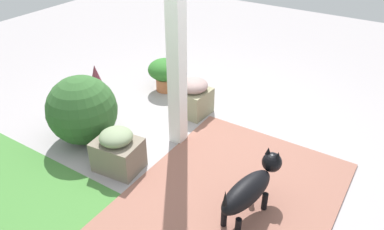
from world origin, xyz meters
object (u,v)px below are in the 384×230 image
stone_planter_mid (118,151)px  stone_planter_nearest (193,97)px  terracotta_pot_spiky (97,85)px  porch_pillar (176,38)px  round_shrub (82,110)px  terracotta_pot_broad (165,72)px  dog (251,188)px

stone_planter_mid → stone_planter_nearest: bearing=-92.2°
terracotta_pot_spiky → stone_planter_nearest: bearing=-159.1°
porch_pillar → round_shrub: (0.91, 0.56, -0.84)m
terracotta_pot_broad → dog: size_ratio=0.61×
stone_planter_mid → round_shrub: size_ratio=0.64×
terracotta_pot_spiky → terracotta_pot_broad: terracotta_pot_spiky is taller
stone_planter_nearest → terracotta_pot_spiky: bearing=20.9°
stone_planter_nearest → round_shrub: round_shrub is taller
stone_planter_nearest → dog: dog is taller
stone_planter_nearest → stone_planter_mid: stone_planter_nearest is taller
round_shrub → dog: (-2.08, 0.06, -0.08)m
terracotta_pot_broad → porch_pillar: bearing=132.8°
stone_planter_nearest → round_shrub: 1.38m
round_shrub → terracotta_pot_spiky: (0.49, -0.70, -0.13)m
dog → stone_planter_mid: bearing=5.4°
stone_planter_nearest → stone_planter_mid: (0.05, 1.35, -0.02)m
stone_planter_mid → porch_pillar: bearing=-107.1°
porch_pillar → terracotta_pot_spiky: (1.40, -0.14, -0.97)m
round_shrub → dog: size_ratio=0.99×
porch_pillar → terracotta_pot_broad: 1.58m
stone_planter_mid → dog: dog is taller
stone_planter_nearest → terracotta_pot_broad: size_ratio=1.00×
stone_planter_mid → terracotta_pot_spiky: terracotta_pot_spiky is taller
porch_pillar → stone_planter_mid: porch_pillar is taller
porch_pillar → stone_planter_nearest: 1.17m
terracotta_pot_spiky → dog: size_ratio=0.70×
porch_pillar → terracotta_pot_broad: bearing=-47.2°
porch_pillar → stone_planter_mid: size_ratio=4.95×
stone_planter_nearest → terracotta_pot_spiky: terracotta_pot_spiky is taller
dog → terracotta_pot_broad: bearing=-37.2°
round_shrub → terracotta_pot_broad: size_ratio=1.63×
terracotta_pot_spiky → dog: (-2.57, 0.75, 0.05)m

